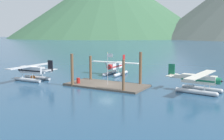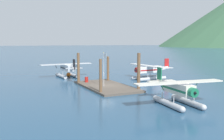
# 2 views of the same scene
# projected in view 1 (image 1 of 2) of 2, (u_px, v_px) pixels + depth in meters

# --- Properties ---
(ground_plane) EXTENTS (1200.00, 1200.00, 0.00)m
(ground_plane) POSITION_uv_depth(u_px,v_px,m) (107.00, 86.00, 41.52)
(ground_plane) COLOR navy
(dock_platform) EXTENTS (12.98, 6.25, 0.30)m
(dock_platform) POSITION_uv_depth(u_px,v_px,m) (107.00, 85.00, 41.50)
(dock_platform) COLOR brown
(dock_platform) RESTS_ON ground
(piling_near_left) EXTENTS (0.45, 0.45, 5.23)m
(piling_near_left) POSITION_uv_depth(u_px,v_px,m) (72.00, 70.00, 40.86)
(piling_near_left) COLOR brown
(piling_near_left) RESTS_ON ground
(piling_near_right) EXTENTS (0.38, 0.38, 4.75)m
(piling_near_right) POSITION_uv_depth(u_px,v_px,m) (123.00, 76.00, 36.66)
(piling_near_right) COLOR brown
(piling_near_right) RESTS_ON ground
(piling_far_left) EXTENTS (0.43, 0.43, 4.50)m
(piling_far_left) POSITION_uv_depth(u_px,v_px,m) (91.00, 68.00, 45.72)
(piling_far_left) COLOR brown
(piling_far_left) RESTS_ON ground
(piling_far_right) EXTENTS (0.46, 0.46, 5.44)m
(piling_far_right) POSITION_uv_depth(u_px,v_px,m) (140.00, 69.00, 41.63)
(piling_far_right) COLOR brown
(piling_far_right) RESTS_ON ground
(flagpole) EXTENTS (0.95, 0.10, 5.18)m
(flagpole) POSITION_uv_depth(u_px,v_px,m) (108.00, 65.00, 40.16)
(flagpole) COLOR silver
(flagpole) RESTS_ON dock_platform
(fuel_drum) EXTENTS (0.62, 0.62, 0.88)m
(fuel_drum) POSITION_uv_depth(u_px,v_px,m) (78.00, 81.00, 42.19)
(fuel_drum) COLOR #AD1E19
(fuel_drum) RESTS_ON dock_platform
(mooring_buoy) EXTENTS (0.86, 0.86, 0.86)m
(mooring_buoy) POSITION_uv_depth(u_px,v_px,m) (33.00, 78.00, 46.91)
(mooring_buoy) COLOR orange
(mooring_buoy) RESTS_ON ground
(mountain_ridge_east_peak) EXTENTS (399.71, 399.71, 135.72)m
(mountain_ridge_east_peak) POSITION_uv_depth(u_px,v_px,m) (109.00, 4.00, 525.08)
(mountain_ridge_east_peak) COLOR #386042
(mountain_ridge_east_peak) RESTS_ON ground
(seaplane_silver_port_aft) EXTENTS (7.98, 10.46, 3.84)m
(seaplane_silver_port_aft) POSITION_uv_depth(u_px,v_px,m) (32.00, 72.00, 46.24)
(seaplane_silver_port_aft) COLOR #B7BABF
(seaplane_silver_port_aft) RESTS_ON ground
(seaplane_white_bow_left) EXTENTS (10.45, 7.98, 3.84)m
(seaplane_white_bow_left) POSITION_uv_depth(u_px,v_px,m) (115.00, 67.00, 52.58)
(seaplane_white_bow_left) COLOR #B7BABF
(seaplane_white_bow_left) RESTS_ON ground
(seaplane_cream_stbd_fwd) EXTENTS (7.95, 10.49, 3.84)m
(seaplane_cream_stbd_fwd) POSITION_uv_depth(u_px,v_px,m) (199.00, 82.00, 36.73)
(seaplane_cream_stbd_fwd) COLOR #B7BABF
(seaplane_cream_stbd_fwd) RESTS_ON ground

